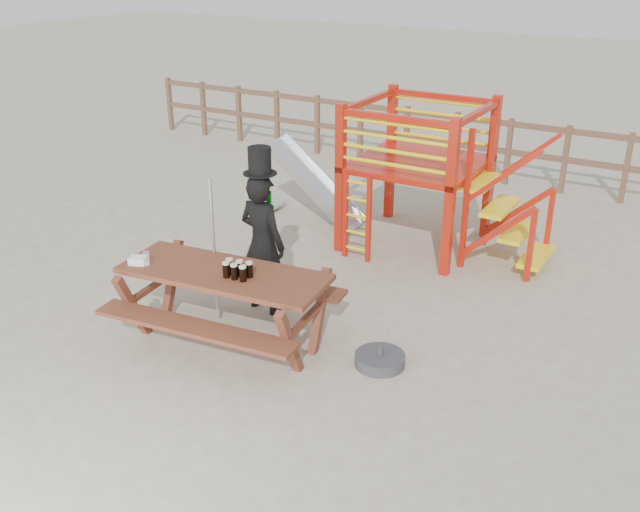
% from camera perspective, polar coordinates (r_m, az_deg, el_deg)
% --- Properties ---
extents(ground, '(60.00, 60.00, 0.00)m').
position_cam_1_polar(ground, '(7.84, -4.72, -7.37)').
color(ground, '#BAAE91').
rests_on(ground, ground).
extents(back_fence, '(15.09, 0.09, 1.20)m').
position_cam_1_polar(back_fence, '(13.45, 12.83, 8.98)').
color(back_fence, brown).
rests_on(back_fence, ground).
extents(playground_fort, '(4.71, 1.84, 2.10)m').
position_cam_1_polar(playground_fort, '(10.23, 7.37, 6.70)').
color(playground_fort, '#B21B0B').
rests_on(playground_fort, ground).
extents(picnic_table, '(2.41, 1.80, 0.87)m').
position_cam_1_polar(picnic_table, '(7.73, -7.61, -3.35)').
color(picnic_table, brown).
rests_on(picnic_table, ground).
extents(man_with_hat, '(0.66, 0.47, 2.00)m').
position_cam_1_polar(man_with_hat, '(8.27, -4.63, 1.30)').
color(man_with_hat, black).
rests_on(man_with_hat, ground).
extents(metal_pole, '(0.04, 0.04, 1.73)m').
position_cam_1_polar(metal_pole, '(8.08, -8.46, 0.34)').
color(metal_pole, '#B2B2B7').
rests_on(metal_pole, ground).
extents(parasol_base, '(0.53, 0.53, 0.22)m').
position_cam_1_polar(parasol_base, '(7.53, 4.82, -8.26)').
color(parasol_base, '#38393E').
rests_on(parasol_base, ground).
extents(paper_bag, '(0.22, 0.20, 0.08)m').
position_cam_1_polar(paper_bag, '(7.93, -14.35, -0.33)').
color(paper_bag, white).
rests_on(paper_bag, picnic_table).
extents(stout_pints, '(0.30, 0.20, 0.17)m').
position_cam_1_polar(stout_pints, '(7.40, -6.66, -1.09)').
color(stout_pints, black).
rests_on(stout_pints, picnic_table).
extents(empty_glasses, '(0.07, 0.07, 0.15)m').
position_cam_1_polar(empty_glasses, '(7.87, -13.73, -0.23)').
color(empty_glasses, silver).
rests_on(empty_glasses, picnic_table).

